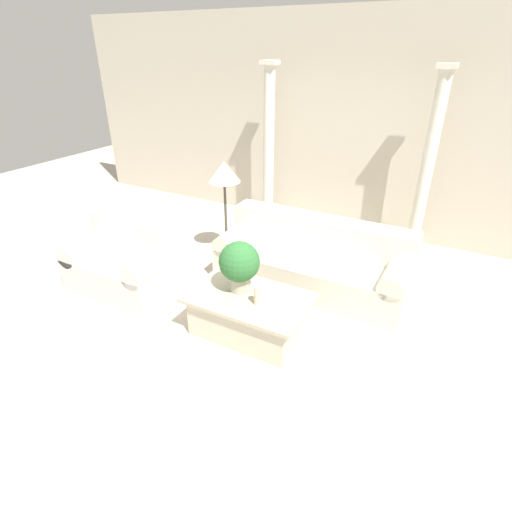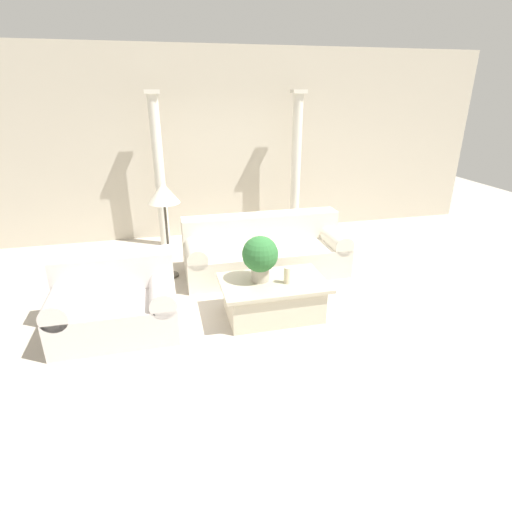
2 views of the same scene
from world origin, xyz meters
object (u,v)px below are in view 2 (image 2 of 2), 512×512
object	(u,v)px
sofa_long	(265,251)
coffee_table	(273,298)
loveseat	(116,302)
floor_lamp	(164,197)
potted_plant	(260,256)

from	to	relation	value
sofa_long	coffee_table	bearing A→B (deg)	-100.16
loveseat	coffee_table	world-z (taller)	loveseat
loveseat	floor_lamp	size ratio (longest dim) A/B	0.96
coffee_table	potted_plant	bearing A→B (deg)	156.98
potted_plant	floor_lamp	size ratio (longest dim) A/B	0.39
loveseat	sofa_long	bearing A→B (deg)	28.90
sofa_long	loveseat	distance (m)	2.28
loveseat	floor_lamp	xyz separation A→B (m)	(0.63, 1.26, 0.84)
sofa_long	potted_plant	xyz separation A→B (m)	(-0.36, -1.17, 0.43)
loveseat	coffee_table	xyz separation A→B (m)	(1.78, -0.12, -0.11)
loveseat	coffee_table	bearing A→B (deg)	-4.01
loveseat	floor_lamp	world-z (taller)	floor_lamp
sofa_long	coffee_table	xyz separation A→B (m)	(-0.22, -1.23, -0.10)
coffee_table	floor_lamp	size ratio (longest dim) A/B	0.90
loveseat	potted_plant	size ratio (longest dim) A/B	2.43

